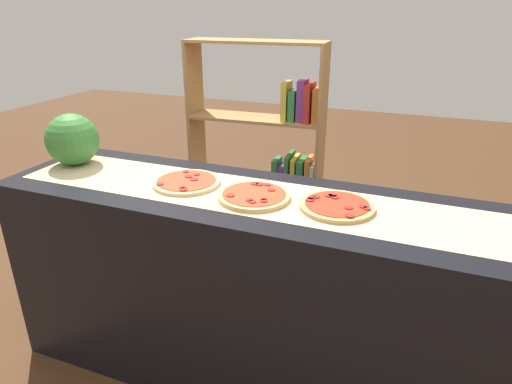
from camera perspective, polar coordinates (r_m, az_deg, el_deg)
name	(u,v)px	position (r m, az deg, el deg)	size (l,w,h in m)	color
ground_plane	(256,371)	(2.36, 0.00, -21.86)	(12.00, 12.00, 0.00)	#4C2D19
counter	(256,292)	(2.05, 0.00, -12.59)	(2.26, 0.59, 0.93)	black
parchment_paper	(256,196)	(1.82, 0.00, -0.55)	(2.13, 0.37, 0.00)	tan
pizza_pepperoni_0	(186,182)	(1.97, -8.86, 1.28)	(0.30, 0.30, 0.02)	#E5C17F
pizza_pepperoni_1	(254,196)	(1.80, -0.23, -0.47)	(0.29, 0.29, 0.02)	#DBB26B
pizza_pepperoni_2	(337,206)	(1.74, 10.29, -1.72)	(0.29, 0.29, 0.02)	tan
watermelon	(72,140)	(2.33, -22.39, 6.20)	(0.25, 0.25, 0.25)	#387A33
bookshelf	(273,158)	(3.00, 2.17, 4.37)	(0.90, 0.29, 1.45)	#A87A47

